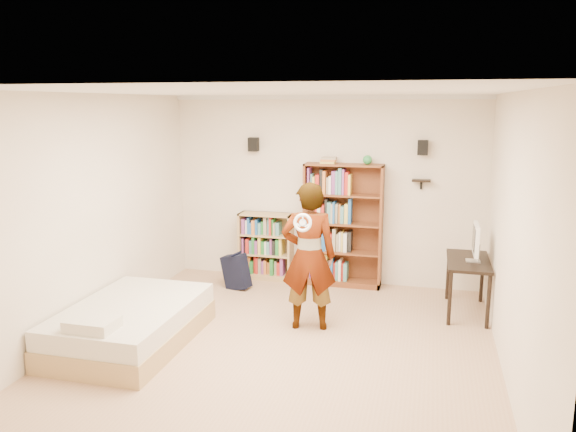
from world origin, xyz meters
name	(u,v)px	position (x,y,z in m)	size (l,w,h in m)	color
ground	(280,349)	(0.00, 0.00, 0.00)	(4.50, 5.00, 0.01)	tan
room_shell	(280,187)	(0.00, 0.00, 1.76)	(4.52, 5.02, 2.71)	silver
crown_molding	(280,95)	(0.00, 0.00, 2.67)	(4.50, 5.00, 0.06)	silver
speaker_left	(254,144)	(-1.05, 2.40, 2.00)	(0.14, 0.12, 0.20)	black
speaker_right	(423,148)	(1.35, 2.40, 2.00)	(0.14, 0.12, 0.20)	black
wall_shelf	(421,181)	(1.35, 2.41, 1.55)	(0.25, 0.16, 0.03)	black
tall_bookshelf	(343,225)	(0.29, 2.34, 0.88)	(1.11, 0.32, 1.76)	brown
low_bookshelf	(266,246)	(-0.86, 2.35, 0.50)	(0.79, 0.30, 0.99)	tan
computer_desk	(467,286)	(1.98, 1.61, 0.35)	(0.51, 1.01, 0.69)	black
imac	(474,243)	(2.02, 1.55, 0.92)	(0.09, 0.47, 0.47)	white
daybed	(131,319)	(-1.62, -0.25, 0.28)	(1.22, 1.87, 0.55)	beige
person	(309,256)	(0.16, 0.67, 0.86)	(0.63, 0.41, 1.73)	black
wii_wheel	(303,223)	(0.16, 0.35, 1.32)	(0.21, 0.21, 0.04)	white
navy_bag	(236,271)	(-1.14, 1.80, 0.25)	(0.37, 0.24, 0.51)	black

